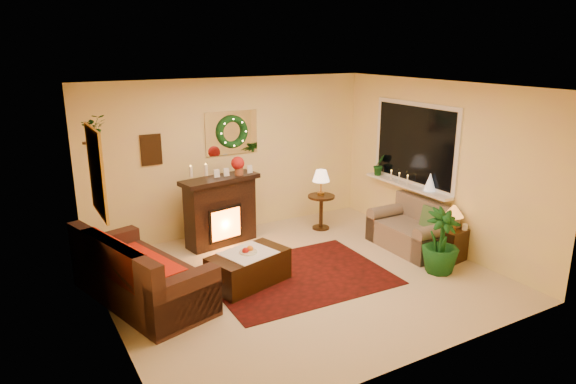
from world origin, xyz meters
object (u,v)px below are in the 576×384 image
side_table_round (321,211)px  end_table_square (450,242)px  loveseat (411,223)px  coffee_table (249,269)px  sofa (142,268)px  fireplace (221,211)px

side_table_round → end_table_square: (0.93, -2.07, -0.05)m
loveseat → coffee_table: (-2.76, 0.12, -0.21)m
sofa → side_table_round: bearing=1.8°
coffee_table → side_table_round: bearing=17.2°
loveseat → fireplace: bearing=147.1°
loveseat → coffee_table: bearing=178.3°
fireplace → loveseat: bearing=-43.8°
sofa → coffee_table: bearing=-27.1°
fireplace → side_table_round: bearing=-17.4°
fireplace → side_table_round: 1.80m
sofa → fireplace: (1.59, 1.28, 0.12)m
loveseat → end_table_square: 0.68m
sofa → loveseat: (4.10, -0.39, -0.01)m
side_table_round → end_table_square: size_ratio=1.25×
sofa → end_table_square: 4.42m
fireplace → end_table_square: size_ratio=2.35×
coffee_table → loveseat: bearing=-18.3°
sofa → coffee_table: sofa is taller
fireplace → loveseat: fireplace is taller
side_table_round → end_table_square: side_table_round is taller
fireplace → end_table_square: 3.56m
end_table_square → coffee_table: 3.06m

